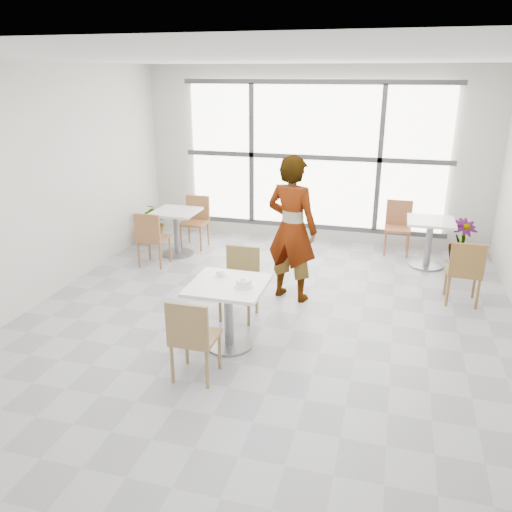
% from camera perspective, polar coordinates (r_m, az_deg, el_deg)
% --- Properties ---
extents(floor, '(7.00, 7.00, 0.00)m').
position_cam_1_polar(floor, '(6.18, 0.74, -7.83)').
color(floor, '#9E9EA5').
rests_on(floor, ground).
extents(ceiling, '(7.00, 7.00, 0.00)m').
position_cam_1_polar(ceiling, '(5.48, 0.89, 21.19)').
color(ceiling, white).
rests_on(ceiling, ground).
extents(wall_back, '(6.00, 0.00, 6.00)m').
position_cam_1_polar(wall_back, '(9.01, 6.54, 10.96)').
color(wall_back, silver).
rests_on(wall_back, ground).
extents(wall_front, '(6.00, 0.00, 6.00)m').
position_cam_1_polar(wall_front, '(2.65, -19.17, -12.58)').
color(wall_front, silver).
rests_on(wall_front, ground).
extents(wall_left, '(0.00, 7.00, 7.00)m').
position_cam_1_polar(wall_left, '(7.01, -23.85, 6.87)').
color(wall_left, silver).
rests_on(wall_left, ground).
extents(window, '(4.60, 0.07, 2.52)m').
position_cam_1_polar(window, '(8.95, 6.47, 10.90)').
color(window, white).
rests_on(window, ground).
extents(main_table, '(0.80, 0.80, 0.75)m').
position_cam_1_polar(main_table, '(5.55, -3.09, -5.24)').
color(main_table, white).
rests_on(main_table, ground).
extents(chair_near, '(0.42, 0.42, 0.87)m').
position_cam_1_polar(chair_near, '(4.99, -7.14, -8.72)').
color(chair_near, '#997A4B').
rests_on(chair_near, ground).
extents(chair_far, '(0.42, 0.42, 0.87)m').
position_cam_1_polar(chair_far, '(6.27, -1.74, -2.39)').
color(chair_far, olive).
rests_on(chair_far, ground).
extents(oatmeal_bowl, '(0.21, 0.21, 0.09)m').
position_cam_1_polar(oatmeal_bowl, '(5.35, -1.38, -3.00)').
color(oatmeal_bowl, white).
rests_on(oatmeal_bowl, main_table).
extents(coffee_cup, '(0.16, 0.13, 0.07)m').
position_cam_1_polar(coffee_cup, '(5.64, -4.06, -1.95)').
color(coffee_cup, white).
rests_on(coffee_cup, main_table).
extents(person, '(0.80, 0.64, 1.92)m').
position_cam_1_polar(person, '(6.62, 4.02, 3.02)').
color(person, black).
rests_on(person, ground).
extents(bg_table_left, '(0.70, 0.70, 0.75)m').
position_cam_1_polar(bg_table_left, '(8.50, -8.86, 3.31)').
color(bg_table_left, white).
rests_on(bg_table_left, ground).
extents(bg_table_right, '(0.70, 0.70, 0.75)m').
position_cam_1_polar(bg_table_right, '(8.30, 18.75, 2.07)').
color(bg_table_right, white).
rests_on(bg_table_right, ground).
extents(bg_chair_left_near, '(0.42, 0.42, 0.87)m').
position_cam_1_polar(bg_chair_left_near, '(8.02, -11.63, 2.23)').
color(bg_chair_left_near, '#95613A').
rests_on(bg_chair_left_near, ground).
extents(bg_chair_left_far, '(0.42, 0.42, 0.87)m').
position_cam_1_polar(bg_chair_left_far, '(8.90, -6.72, 4.25)').
color(bg_chair_left_far, '#A56C3D').
rests_on(bg_chair_left_far, ground).
extents(bg_chair_right_near, '(0.42, 0.42, 0.87)m').
position_cam_1_polar(bg_chair_right_near, '(7.06, 22.27, -1.33)').
color(bg_chair_right_near, olive).
rests_on(bg_chair_right_near, ground).
extents(bg_chair_right_far, '(0.42, 0.42, 0.87)m').
position_cam_1_polar(bg_chair_right_far, '(8.83, 15.56, 3.52)').
color(bg_chair_right_far, '#A1613C').
rests_on(bg_chair_right_far, ground).
extents(plant_left, '(0.81, 0.76, 0.73)m').
position_cam_1_polar(plant_left, '(9.26, -11.39, 3.75)').
color(plant_left, '#397735').
rests_on(plant_left, ground).
extents(plant_right, '(0.52, 0.52, 0.72)m').
position_cam_1_polar(plant_right, '(8.62, 21.96, 1.43)').
color(plant_right, '#538E4F').
rests_on(plant_right, ground).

